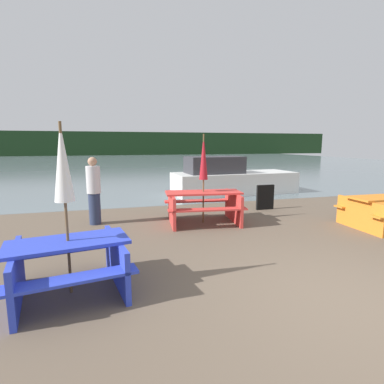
{
  "coord_description": "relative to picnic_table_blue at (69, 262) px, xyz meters",
  "views": [
    {
      "loc": [
        -2.88,
        -2.75,
        1.97
      ],
      "look_at": [
        -1.03,
        3.92,
        0.85
      ],
      "focal_mm": 28.0,
      "sensor_mm": 36.0,
      "label": 1
    }
  ],
  "objects": [
    {
      "name": "ground_plane",
      "position": [
        3.44,
        -1.29,
        -0.43
      ],
      "size": [
        60.0,
        60.0,
        0.0
      ],
      "primitive_type": "plane",
      "color": "brown"
    },
    {
      "name": "water",
      "position": [
        3.44,
        30.26,
        -0.43
      ],
      "size": [
        60.0,
        50.0,
        0.0
      ],
      "color": "slate",
      "rests_on": "ground_plane"
    },
    {
      "name": "far_treeline",
      "position": [
        3.44,
        50.26,
        1.57
      ],
      "size": [
        80.0,
        1.6,
        4.0
      ],
      "color": "#193319",
      "rests_on": "water"
    },
    {
      "name": "picnic_table_blue",
      "position": [
        0.0,
        0.0,
        0.0
      ],
      "size": [
        1.72,
        1.62,
        0.72
      ],
      "rotation": [
        0.0,
        0.0,
        0.17
      ],
      "color": "blue",
      "rests_on": "ground_plane"
    },
    {
      "name": "picnic_table_red",
      "position": [
        2.79,
        2.96,
        0.05
      ],
      "size": [
        2.0,
        1.58,
        0.79
      ],
      "rotation": [
        0.0,
        0.0,
        -0.11
      ],
      "color": "red",
      "rests_on": "ground_plane"
    },
    {
      "name": "umbrella_crimson",
      "position": [
        2.79,
        2.96,
        1.19
      ],
      "size": [
        0.21,
        0.21,
        2.2
      ],
      "color": "brown",
      "rests_on": "ground_plane"
    },
    {
      "name": "umbrella_white",
      "position": [
        0.0,
        0.0,
        1.28
      ],
      "size": [
        0.25,
        0.25,
        2.24
      ],
      "color": "brown",
      "rests_on": "ground_plane"
    },
    {
      "name": "boat",
      "position": [
        5.22,
        7.0,
        0.13
      ],
      "size": [
        4.99,
        2.01,
        1.48
      ],
      "rotation": [
        0.0,
        0.0,
        0.06
      ],
      "color": "silver",
      "rests_on": "water"
    },
    {
      "name": "person",
      "position": [
        0.17,
        3.54,
        0.4
      ],
      "size": [
        0.33,
        0.33,
        1.65
      ],
      "color": "#283351",
      "rests_on": "ground_plane"
    },
    {
      "name": "signboard",
      "position": [
        5.05,
        3.92,
        -0.06
      ],
      "size": [
        0.55,
        0.08,
        0.75
      ],
      "color": "black",
      "rests_on": "ground_plane"
    }
  ]
}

